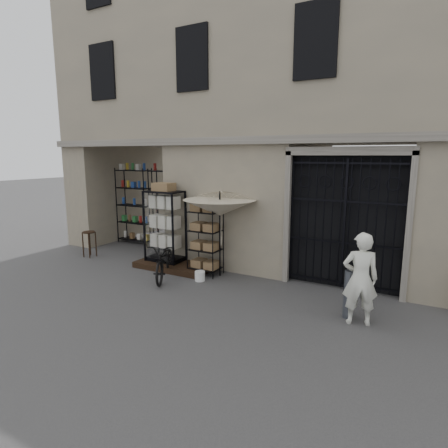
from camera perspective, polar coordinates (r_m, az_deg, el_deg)
The scene contains 14 objects.
ground at distance 7.46m, azimuth 0.16°, elevation -12.55°, with size 80.00×80.00×0.00m, color black.
main_building at distance 10.66m, azimuth 11.20°, elevation 18.83°, with size 14.00×4.00×9.00m, color gray.
shop_recess at distance 11.86m, azimuth -12.47°, elevation 3.37°, with size 3.00×1.70×3.00m, color black.
shop_shelving at distance 12.30m, azimuth -11.06°, elevation 2.49°, with size 2.70×0.50×2.50m, color black.
iron_gate at distance 8.55m, azimuth 18.09°, elevation 0.41°, with size 2.50×0.21×3.00m.
step_platform at distance 9.89m, azimuth -7.75°, elevation -6.32°, with size 2.00×0.90×0.15m, color black.
display_cabinet at distance 9.94m, azimuth -9.00°, elevation -0.88°, with size 1.03×0.76×2.01m.
wire_rack at distance 9.19m, azimuth -2.87°, elevation -2.75°, with size 0.88×0.76×1.67m.
market_umbrella at distance 8.89m, azimuth -0.65°, elevation 3.18°, with size 1.96×1.98×2.49m.
white_bucket at distance 8.89m, azimuth -3.70°, elevation -7.91°, with size 0.24×0.24×0.23m, color white.
bicycle at distance 9.19m, azimuth -8.90°, elevation -8.15°, with size 0.59×0.89×1.70m, color black.
wooden_stool at distance 11.53m, azimuth -19.82°, elevation -2.81°, with size 0.46×0.46×0.75m.
steel_bollard at distance 7.21m, azimuth 18.39°, elevation -10.13°, with size 0.16×0.16×0.89m, color #565B66.
shopkeeper at distance 7.20m, azimuth 19.63°, elevation -14.07°, with size 0.60×1.64×0.39m, color silver.
Camera 1 is at (3.31, -6.01, 2.92)m, focal length 30.00 mm.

